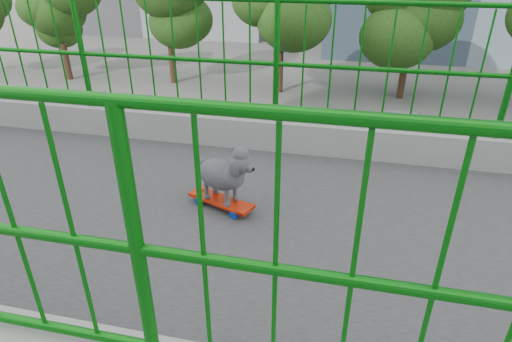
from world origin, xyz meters
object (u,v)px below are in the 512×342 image
Objects in this scene: poodle at (223,173)px; car_3 at (2,119)px; skateboard at (221,202)px; car_4 at (408,127)px.

poodle is 24.02m from car_3.
car_4 is (-18.60, 3.99, -6.25)m from skateboard.
poodle reaches higher than skateboard.
skateboard is at bearing -90.00° from poodle.
skateboard reaches higher than car_3.
poodle reaches higher than car_4.
poodle is (0.01, 0.03, 0.26)m from skateboard.
car_3 is (-15.41, -17.18, -6.65)m from poodle.
skateboard is at bearing -131.92° from car_3.
car_4 is at bearing -170.44° from poodle.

